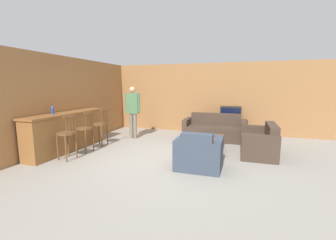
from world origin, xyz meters
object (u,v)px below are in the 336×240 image
at_px(armchair_near, 199,154).
at_px(coffee_table, 210,139).
at_px(loveseat_right, 260,143).
at_px(person_by_window, 133,109).
at_px(bar_chair_near, 67,136).
at_px(tv, 231,113).
at_px(book_on_table, 215,136).
at_px(bar_chair_mid, 85,131).
at_px(tv_unit, 230,128).
at_px(couch_far, 214,130).
at_px(bottle, 53,110).
at_px(bar_chair_far, 100,126).

bearing_deg(armchair_near, coffee_table, 86.71).
relative_size(loveseat_right, person_by_window, 0.84).
bearing_deg(bar_chair_near, tv, 47.25).
bearing_deg(tv, book_on_table, -98.72).
height_order(bar_chair_mid, tv_unit, bar_chair_mid).
distance_m(couch_far, bottle, 4.84).
distance_m(loveseat_right, bottle, 5.40).
bearing_deg(bar_chair_far, tv, 35.18).
height_order(tv_unit, tv, tv).
relative_size(bar_chair_mid, tv, 1.52).
distance_m(bar_chair_mid, couch_far, 4.03).
xyz_separation_m(loveseat_right, coffee_table, (-1.25, -0.13, 0.04)).
height_order(coffee_table, book_on_table, book_on_table).
xyz_separation_m(bar_chair_mid, couch_far, (3.15, 2.49, -0.27)).
relative_size(armchair_near, tv, 1.35).
xyz_separation_m(bottle, person_by_window, (1.16, 2.22, -0.17)).
xyz_separation_m(bar_chair_far, loveseat_right, (4.45, 0.48, -0.27)).
bearing_deg(loveseat_right, bottle, -162.98).
relative_size(loveseat_right, tv, 2.06).
xyz_separation_m(bar_chair_far, person_by_window, (0.51, 1.13, 0.42)).
height_order(armchair_near, person_by_window, person_by_window).
distance_m(loveseat_right, tv_unit, 2.24).
bearing_deg(bar_chair_mid, person_by_window, 74.52).
height_order(bar_chair_mid, armchair_near, bar_chair_mid).
height_order(bar_chair_mid, couch_far, bar_chair_mid).
xyz_separation_m(bottle, book_on_table, (3.96, 1.62, -0.76)).
xyz_separation_m(armchair_near, book_on_table, (0.19, 1.51, 0.09)).
distance_m(couch_far, tv, 1.03).
relative_size(coffee_table, tv, 1.49).
relative_size(bar_chair_mid, person_by_window, 0.62).
bearing_deg(coffee_table, bar_chair_far, -173.89).
bearing_deg(couch_far, bottle, -142.89).
bearing_deg(bar_chair_far, bottle, -120.94).
relative_size(tv, book_on_table, 2.87).
relative_size(couch_far, armchair_near, 2.06).
distance_m(bar_chair_mid, book_on_table, 3.54).
xyz_separation_m(bar_chair_near, bar_chair_far, (0.00, 1.37, 0.00)).
height_order(bar_chair_near, tv, bar_chair_near).
relative_size(couch_far, loveseat_right, 1.35).
bearing_deg(tv, person_by_window, -155.48).
distance_m(loveseat_right, book_on_table, 1.14).
relative_size(couch_far, coffee_table, 1.88).
relative_size(armchair_near, book_on_table, 3.88).
distance_m(tv, bottle, 5.63).
relative_size(tv_unit, tv, 1.61).
bearing_deg(tv_unit, coffee_table, -100.86).
bearing_deg(bar_chair_mid, couch_far, 38.30).
bearing_deg(person_by_window, couch_far, 14.00).
xyz_separation_m(bar_chair_mid, bar_chair_far, (0.00, 0.70, 0.00)).
height_order(couch_far, bottle, bottle).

